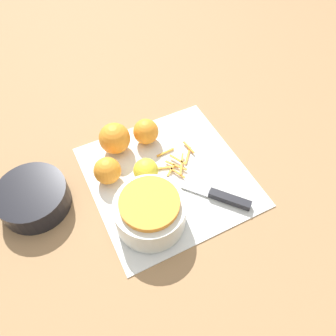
% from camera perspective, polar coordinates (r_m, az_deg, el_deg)
% --- Properties ---
extents(ground_plane, '(4.00, 4.00, 0.00)m').
position_cam_1_polar(ground_plane, '(0.82, 0.00, -1.48)').
color(ground_plane, '#9E754C').
extents(cutting_board, '(0.38, 0.38, 0.01)m').
position_cam_1_polar(cutting_board, '(0.82, 0.00, -1.36)').
color(cutting_board, silver).
rests_on(cutting_board, ground_plane).
extents(bowl_speckled, '(0.16, 0.16, 0.09)m').
position_cam_1_polar(bowl_speckled, '(0.72, -3.14, -7.59)').
color(bowl_speckled, silver).
rests_on(bowl_speckled, cutting_board).
extents(bowl_dark, '(0.16, 0.16, 0.06)m').
position_cam_1_polar(bowl_dark, '(0.82, -22.40, -4.79)').
color(bowl_dark, black).
rests_on(bowl_dark, ground_plane).
extents(knife, '(0.19, 0.17, 0.02)m').
position_cam_1_polar(knife, '(0.79, 8.90, -4.80)').
color(knife, '#232328').
rests_on(knife, cutting_board).
extents(orange_left, '(0.07, 0.07, 0.07)m').
position_cam_1_polar(orange_left, '(0.80, -10.51, -0.45)').
color(orange_left, orange).
rests_on(orange_left, cutting_board).
extents(orange_right, '(0.07, 0.07, 0.07)m').
position_cam_1_polar(orange_right, '(0.87, -3.61, 6.45)').
color(orange_right, orange).
rests_on(orange_right, cutting_board).
extents(orange_back, '(0.08, 0.08, 0.08)m').
position_cam_1_polar(orange_back, '(0.85, -9.29, 5.11)').
color(orange_back, orange).
rests_on(orange_back, cutting_board).
extents(lemon, '(0.06, 0.06, 0.06)m').
position_cam_1_polar(lemon, '(0.79, -3.88, -0.43)').
color(lemon, yellow).
rests_on(lemon, cutting_board).
extents(peel_pile, '(0.11, 0.12, 0.01)m').
position_cam_1_polar(peel_pile, '(0.84, 1.59, 1.15)').
color(peel_pile, orange).
rests_on(peel_pile, cutting_board).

